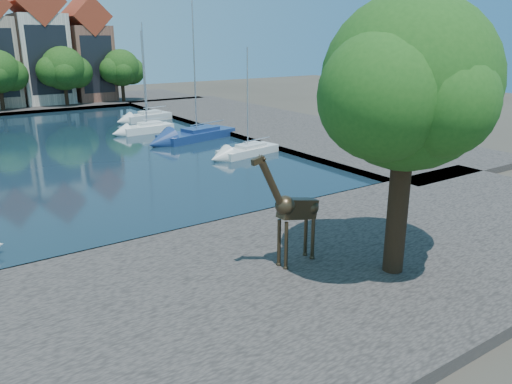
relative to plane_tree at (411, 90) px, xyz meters
The scene contains 14 objects.
ground 14.07m from the plane_tree, 130.22° to the left, with size 160.00×160.00×0.00m, color #38332B.
water_basin 34.72m from the plane_tree, 102.99° to the left, with size 38.00×50.00×0.08m, color black.
near_quay 10.82m from the plane_tree, 165.24° to the left, with size 50.00×14.00×0.50m, color #4B4541.
right_quay 38.04m from the plane_tree, 62.22° to the left, with size 14.00×52.00×0.50m, color #4B4541.
plane_tree is the anchor object (origin of this frame).
townhouse_east_mid 65.00m from the plane_tree, 89.22° to the left, with size 6.43×9.18×16.65m.
townhouse_east_end 65.41m from the plane_tree, 83.52° to the left, with size 5.44×9.18×14.43m.
far_tree_east 59.60m from the plane_tree, 87.60° to the left, with size 7.54×5.80×7.84m.
far_tree_far_east 60.47m from the plane_tree, 80.01° to the left, with size 6.76×5.20×7.36m.
giraffe_statue 6.35m from the plane_tree, 138.06° to the left, with size 3.39×0.72×4.84m.
sailboat_right_a 24.29m from the plane_tree, 71.46° to the left, with size 5.77×2.91×8.66m.
sailboat_right_b 31.91m from the plane_tree, 77.03° to the left, with size 8.17×4.39×12.50m.
sailboat_right_c 37.21m from the plane_tree, 83.11° to the left, with size 5.36×2.19×9.98m.
sailboat_right_d 44.57m from the plane_tree, 80.34° to the left, with size 5.81×2.84×10.99m.
Camera 1 is at (-7.37, -21.02, 9.51)m, focal length 35.00 mm.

